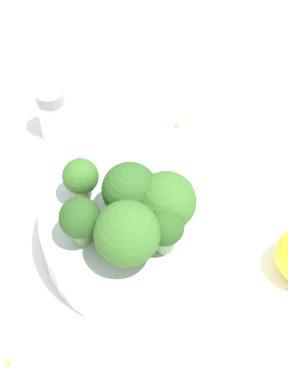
# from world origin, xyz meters

# --- Properties ---
(ground_plane) EXTENTS (3.00, 3.00, 0.00)m
(ground_plane) POSITION_xyz_m (0.00, 0.00, 0.00)
(ground_plane) COLOR white
(bowl) EXTENTS (0.20, 0.20, 0.05)m
(bowl) POSITION_xyz_m (0.00, 0.00, 0.02)
(bowl) COLOR silver
(bowl) RESTS_ON ground_plane
(broccoli_floret_0) EXTENTS (0.04, 0.04, 0.05)m
(broccoli_floret_0) POSITION_xyz_m (0.06, -0.00, 0.08)
(broccoli_floret_0) COLOR #7A9E5B
(broccoli_floret_0) RESTS_ON bowl
(broccoli_floret_1) EXTENTS (0.03, 0.03, 0.05)m
(broccoli_floret_1) POSITION_xyz_m (-0.00, 0.04, 0.08)
(broccoli_floret_1) COLOR #8EB770
(broccoli_floret_1) RESTS_ON bowl
(broccoli_floret_2) EXTENTS (0.05, 0.05, 0.06)m
(broccoli_floret_2) POSITION_xyz_m (0.01, -0.01, 0.08)
(broccoli_floret_2) COLOR #7A9E5B
(broccoli_floret_2) RESTS_ON bowl
(broccoli_floret_3) EXTENTS (0.06, 0.06, 0.07)m
(broccoli_floret_3) POSITION_xyz_m (0.03, 0.04, 0.09)
(broccoli_floret_3) COLOR #84AD66
(broccoli_floret_3) RESTS_ON bowl
(broccoli_floret_4) EXTENTS (0.03, 0.03, 0.05)m
(broccoli_floret_4) POSITION_xyz_m (0.04, -0.04, 0.08)
(broccoli_floret_4) COLOR #7A9E5B
(broccoli_floret_4) RESTS_ON bowl
(broccoli_floret_5) EXTENTS (0.06, 0.06, 0.06)m
(broccoli_floret_5) POSITION_xyz_m (-0.01, 0.02, 0.08)
(broccoli_floret_5) COLOR #84AD66
(broccoli_floret_5) RESTS_ON bowl
(pepper_shaker) EXTENTS (0.03, 0.03, 0.07)m
(pepper_shaker) POSITION_xyz_m (0.03, -0.18, 0.03)
(pepper_shaker) COLOR silver
(pepper_shaker) RESTS_ON ground_plane
(almond_crumb_0) EXTENTS (0.01, 0.01, 0.01)m
(almond_crumb_0) POSITION_xyz_m (0.16, 0.06, 0.00)
(almond_crumb_0) COLOR #AD7F4C
(almond_crumb_0) RESTS_ON ground_plane
(almond_crumb_1) EXTENTS (0.01, 0.01, 0.01)m
(almond_crumb_1) POSITION_xyz_m (-0.10, -0.13, 0.00)
(almond_crumb_1) COLOR #AD7F4C
(almond_crumb_1) RESTS_ON ground_plane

